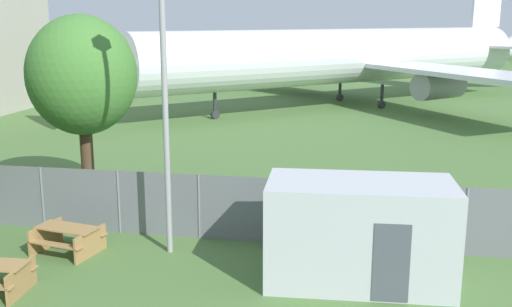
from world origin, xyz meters
TOP-DOWN VIEW (x-y plane):
  - perimeter_fence at (0.00, 9.85)m, footprint 56.07×0.07m
  - airplane at (3.47, 39.00)m, footprint 34.01×31.55m
  - portable_cabin at (4.76, 7.62)m, footprint 4.69×2.53m
  - picnic_bench_open_grass at (-3.36, 8.07)m, footprint 1.98×1.71m
  - tree_left_of_cabin at (-4.79, 12.45)m, footprint 3.73×3.73m
  - light_mast at (-0.53, 8.65)m, footprint 0.44×0.44m

SIDE VIEW (x-z plane):
  - picnic_bench_open_grass at x=-3.36m, z-range 0.09..0.85m
  - perimeter_fence at x=0.00m, z-range 0.00..1.98m
  - portable_cabin at x=4.76m, z-range 0.00..2.61m
  - airplane at x=3.47m, z-range -2.15..9.53m
  - tree_left_of_cabin at x=-4.79m, z-range 1.24..7.88m
  - light_mast at x=-0.53m, z-range 0.90..10.03m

